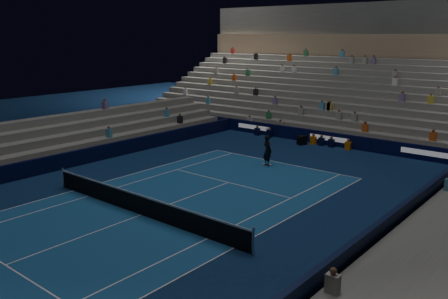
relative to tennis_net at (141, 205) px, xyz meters
name	(u,v)px	position (x,y,z in m)	size (l,w,h in m)	color
ground	(141,215)	(0.00, 0.00, -0.50)	(90.00, 90.00, 0.00)	#0B2046
court_surface	(141,215)	(0.00, 0.00, -0.50)	(10.97, 23.77, 0.01)	navy
sponsor_barrier_far	(330,139)	(0.00, 18.50, 0.00)	(44.00, 0.25, 1.00)	black
sponsor_barrier_east	(333,270)	(9.70, 0.00, 0.00)	(0.25, 37.00, 1.00)	black
sponsor_barrier_west	(32,168)	(-9.70, 0.00, 0.00)	(0.25, 37.00, 1.00)	black
grandstand_main	(381,90)	(0.00, 27.90, 2.87)	(44.00, 15.20, 11.20)	slate
grandstand_east	(445,294)	(13.17, 0.00, 0.41)	(5.00, 37.00, 2.50)	slate
grandstand_west	(3,152)	(-13.17, 0.00, 0.41)	(5.00, 37.00, 2.50)	slate
tennis_net	(141,205)	(0.00, 0.00, 0.00)	(12.90, 0.10, 1.10)	#B2B2B7
tennis_player	(267,150)	(-0.37, 10.77, 0.49)	(0.73, 0.48, 1.99)	black
broadcast_camera	(302,140)	(-1.73, 17.34, -0.15)	(0.72, 1.08, 0.69)	black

